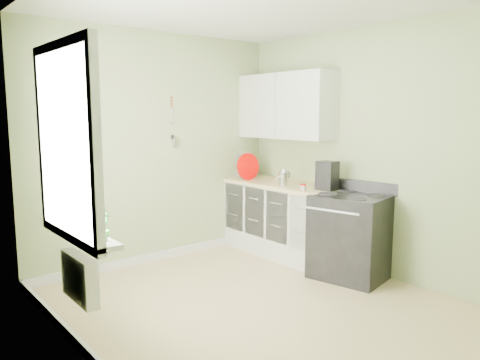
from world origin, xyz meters
TOP-DOWN VIEW (x-y plane):
  - floor at (0.00, 0.00)m, footprint 3.20×3.60m
  - ceiling at (0.00, 0.00)m, footprint 3.20×3.60m
  - wall_back at (0.00, 1.81)m, footprint 3.20×0.02m
  - wall_left at (-1.61, 0.00)m, footprint 0.02×3.60m
  - wall_right at (1.61, 0.00)m, footprint 0.02×3.60m
  - base_cabinets at (1.30, 1.00)m, footprint 0.60×1.60m
  - countertop at (1.29, 1.00)m, footprint 0.64×1.60m
  - upper_cabinets at (1.43, 1.10)m, footprint 0.35×1.40m
  - window at (-1.58, 0.30)m, footprint 0.06×1.14m
  - window_sill at (-1.51, 0.30)m, footprint 0.18×1.14m
  - radiator at (-1.54, 0.25)m, footprint 0.12×0.50m
  - wall_utensils at (0.20, 1.78)m, footprint 0.02×0.14m
  - stove at (1.28, -0.06)m, footprint 0.79×0.85m
  - stand_mixer at (1.25, 1.74)m, footprint 0.24×0.34m
  - kettle at (1.15, 0.84)m, footprint 0.20×0.12m
  - coffee_maker at (1.30, 0.30)m, footprint 0.21×0.23m
  - red_tray at (1.12, 1.47)m, footprint 0.35×0.07m
  - jar at (1.06, 0.44)m, footprint 0.07×0.07m
  - plant_a at (-1.50, -0.13)m, footprint 0.17×0.17m
  - plant_b at (-1.50, 0.28)m, footprint 0.20×0.22m
  - plant_c at (-1.50, 0.46)m, footprint 0.22×0.22m

SIDE VIEW (x-z plane):
  - floor at x=0.00m, z-range -0.02..0.00m
  - base_cabinets at x=1.30m, z-range 0.00..0.87m
  - stove at x=1.28m, z-range -0.05..0.97m
  - radiator at x=-1.54m, z-range 0.38..0.73m
  - window_sill at x=-1.51m, z-range 0.86..0.90m
  - countertop at x=1.29m, z-range 0.87..0.91m
  - jar at x=1.06m, z-range 0.91..0.99m
  - kettle at x=1.15m, z-range 0.91..1.11m
  - plant_a at x=-1.50m, z-range 0.90..1.17m
  - plant_c at x=-1.50m, z-range 0.90..1.18m
  - coffee_maker at x=1.30m, z-range 0.90..1.23m
  - plant_b at x=-1.50m, z-range 0.90..1.23m
  - stand_mixer at x=1.25m, z-range 0.88..1.26m
  - red_tray at x=1.12m, z-range 0.91..1.26m
  - wall_back at x=0.00m, z-range 0.00..2.70m
  - wall_left at x=-1.61m, z-range 0.00..2.70m
  - wall_right at x=1.61m, z-range 0.00..2.70m
  - window at x=-1.58m, z-range 0.83..2.27m
  - wall_utensils at x=0.20m, z-range 1.27..1.85m
  - upper_cabinets at x=1.43m, z-range 1.45..2.25m
  - ceiling at x=0.00m, z-range 2.70..2.72m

